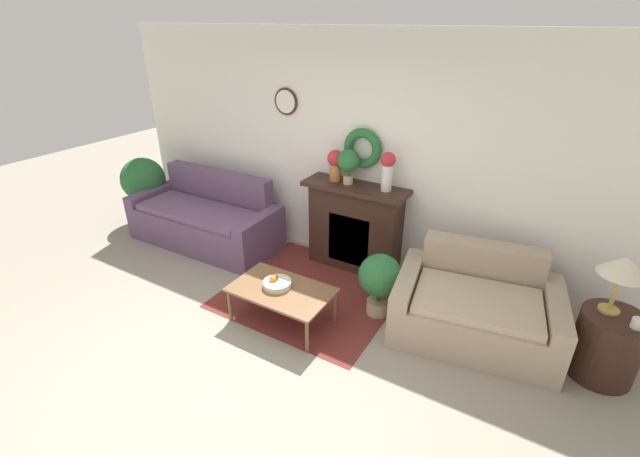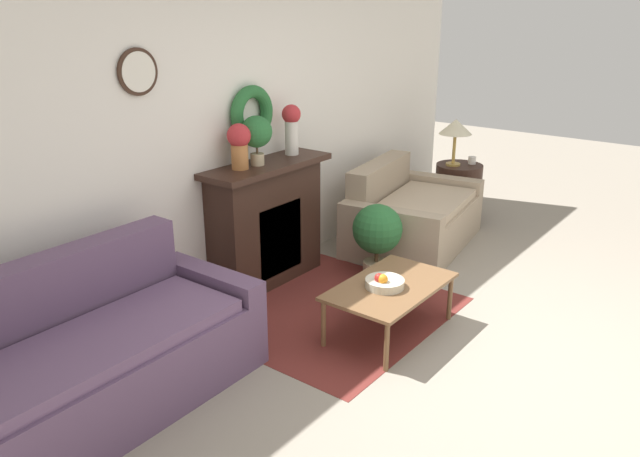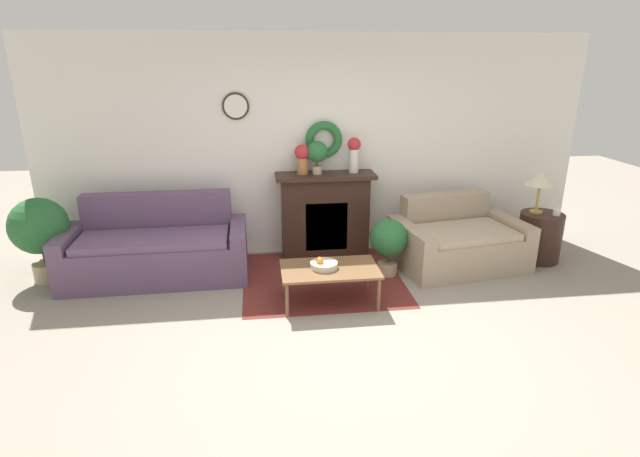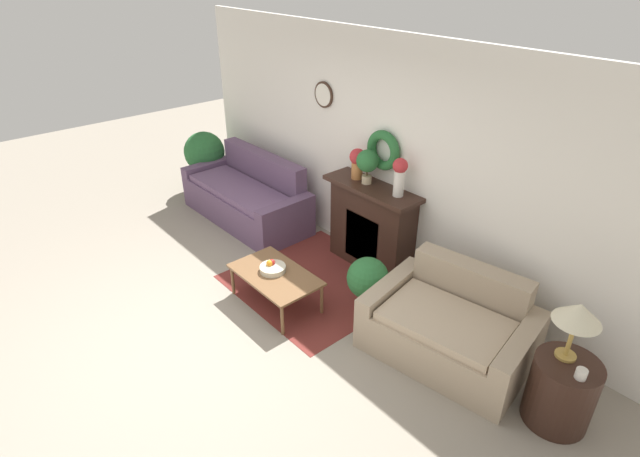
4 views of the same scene
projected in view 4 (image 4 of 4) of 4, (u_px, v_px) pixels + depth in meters
ground_plane at (206, 343)px, 4.94m from camera, size 16.00×16.00×0.00m
floor_rug at (317, 282)px, 5.83m from camera, size 1.80×1.70×0.01m
wall_back at (383, 156)px, 5.68m from camera, size 6.80×0.17×2.70m
fireplace at (371, 226)px, 5.91m from camera, size 1.22×0.41×1.07m
couch_left at (248, 198)px, 7.09m from camera, size 2.05×0.90×0.92m
loveseat_right at (450, 327)px, 4.70m from camera, size 1.62×1.22×0.81m
coffee_table at (275, 276)px, 5.33m from camera, size 0.99×0.60×0.38m
fruit_bowl at (272, 268)px, 5.34m from camera, size 0.28×0.28×0.12m
side_table_by_loveseat at (561, 392)px, 3.99m from camera, size 0.52×0.52×0.61m
table_lamp at (578, 314)px, 3.71m from camera, size 0.36×0.36×0.51m
mug at (581, 374)px, 3.70m from camera, size 0.09×0.09×0.08m
vase_on_mantel_left at (357, 161)px, 5.73m from camera, size 0.19×0.19×0.36m
vase_on_mantel_right at (400, 174)px, 5.29m from camera, size 0.16×0.16×0.43m
potted_plant_on_mantel at (367, 162)px, 5.58m from camera, size 0.25×0.25×0.40m
potted_plant_floor_by_couch at (205, 154)px, 7.79m from camera, size 0.63×0.63×0.97m
potted_plant_floor_by_loveseat at (368, 281)px, 5.13m from camera, size 0.44×0.44×0.67m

